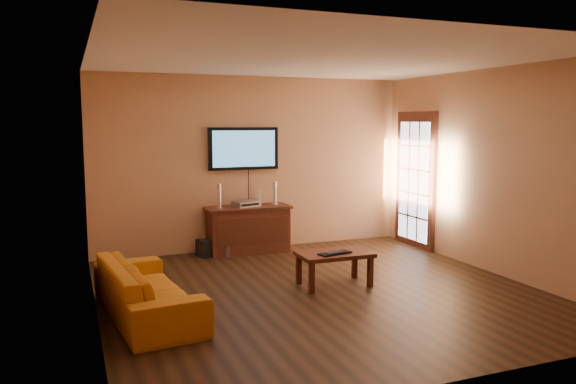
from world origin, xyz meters
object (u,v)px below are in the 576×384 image
coffee_table (334,257)px  bottle (228,253)px  television (244,149)px  media_console (248,229)px  sofa (147,280)px  keyboard (335,253)px  speaker_left (219,197)px  subwoofer (207,248)px  speaker_right (275,194)px  game_console (260,198)px  av_receiver (246,204)px

coffee_table → bottle: bearing=116.1°
television → coffee_table: television is taller
media_console → sofa: (-1.83, -2.34, 0.02)m
bottle → keyboard: 2.05m
media_console → speaker_left: (-0.46, -0.02, 0.52)m
sofa → subwoofer: size_ratio=7.59×
speaker_right → game_console: 0.26m
coffee_table → game_console: size_ratio=3.94×
television → coffee_table: size_ratio=1.23×
media_console → subwoofer: bearing=-178.2°
television → bottle: size_ratio=5.74×
television → speaker_left: (-0.46, -0.23, -0.70)m
sofa → coffee_table: bearing=-90.2°
av_receiver → game_console: bearing=-10.5°
subwoofer → bottle: size_ratio=1.31×
game_console → subwoofer: bearing=-161.4°
speaker_right → keyboard: size_ratio=0.82×
sofa → av_receiver: (1.80, 2.36, 0.38)m
coffee_table → speaker_left: speaker_left is taller
coffee_table → keyboard: bearing=-112.4°
television → speaker_right: size_ratio=3.07×
speaker_left → av_receiver: speaker_left is taller
speaker_right → subwoofer: size_ratio=1.42×
bottle → subwoofer: bearing=128.4°
game_console → media_console: bearing=-153.6°
coffee_table → subwoofer: (-1.10, 2.06, -0.23)m
speaker_left → coffee_table: bearing=-66.3°
media_console → sofa: 2.97m
coffee_table → keyboard: (-0.04, -0.09, 0.07)m
subwoofer → bottle: bearing=-69.1°
sofa → speaker_left: bearing=-37.4°
coffee_table → bottle: 1.97m
coffee_table → av_receiver: 2.19m
television → speaker_right: 0.85m
subwoofer → keyboard: 2.42m
av_receiver → subwoofer: bearing=167.3°
sofa → subwoofer: sofa is taller
subwoofer → keyboard: bearing=-81.2°
media_console → sofa: bearing=-128.1°
av_receiver → subwoofer: av_receiver is taller
speaker_right → keyboard: speaker_right is taller
coffee_table → keyboard: size_ratio=2.05×
coffee_table → subwoofer: size_ratio=3.56×
keyboard → speaker_right: bearing=89.0°
speaker_left → game_console: speaker_left is taller
media_console → keyboard: bearing=-79.3°
sofa → game_console: (2.03, 2.38, 0.45)m
television → bottle: 1.64m
av_receiver → keyboard: 2.26m
keyboard → television: bearing=99.8°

